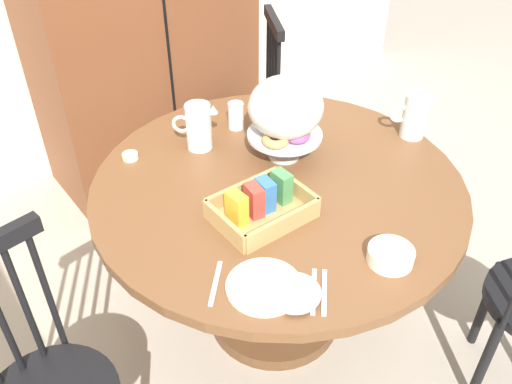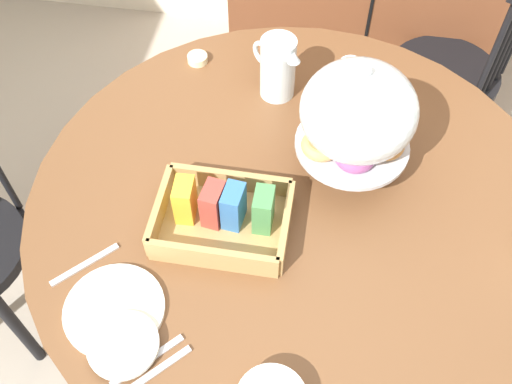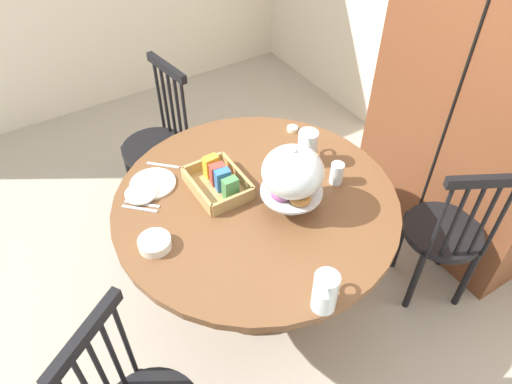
% 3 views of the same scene
% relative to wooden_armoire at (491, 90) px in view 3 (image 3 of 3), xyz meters
% --- Properties ---
extents(ground_plane, '(10.00, 10.00, 0.00)m').
position_rel_wooden_armoire_xyz_m(ground_plane, '(-0.09, -1.50, -0.98)').
color(ground_plane, '#A89E8E').
extents(wooden_armoire, '(1.18, 0.60, 1.96)m').
position_rel_wooden_armoire_xyz_m(wooden_armoire, '(0.00, 0.00, 0.00)').
color(wooden_armoire, brown).
rests_on(wooden_armoire, ground_plane).
extents(dining_table, '(1.33, 1.33, 0.74)m').
position_rel_wooden_armoire_xyz_m(dining_table, '(-0.17, -1.32, -0.43)').
color(dining_table, brown).
rests_on(dining_table, ground_plane).
extents(windsor_chair_near_window, '(0.45, 0.45, 0.97)m').
position_rel_wooden_armoire_xyz_m(windsor_chair_near_window, '(0.32, -0.48, -0.53)').
color(windsor_chair_near_window, black).
rests_on(windsor_chair_near_window, ground_plane).
extents(windsor_chair_by_cabinet, '(0.40, 0.40, 0.97)m').
position_rel_wooden_armoire_xyz_m(windsor_chair_by_cabinet, '(-1.13, -1.44, -0.53)').
color(windsor_chair_by_cabinet, black).
rests_on(windsor_chair_by_cabinet, ground_plane).
extents(pastry_stand_with_dome, '(0.28, 0.28, 0.34)m').
position_rel_wooden_armoire_xyz_m(pastry_stand_with_dome, '(-0.05, -1.21, -0.05)').
color(pastry_stand_with_dome, silver).
rests_on(pastry_stand_with_dome, dining_table).
extents(orange_juice_pitcher, '(0.16, 0.13, 0.18)m').
position_rel_wooden_armoire_xyz_m(orange_juice_pitcher, '(0.45, -1.40, -0.16)').
color(orange_juice_pitcher, silver).
rests_on(orange_juice_pitcher, dining_table).
extents(milk_pitcher, '(0.15, 0.13, 0.18)m').
position_rel_wooden_armoire_xyz_m(milk_pitcher, '(-0.27, -0.96, -0.16)').
color(milk_pitcher, silver).
rests_on(milk_pitcher, dining_table).
extents(cereal_basket, '(0.32, 0.24, 0.12)m').
position_rel_wooden_armoire_xyz_m(cereal_basket, '(-0.33, -1.43, -0.20)').
color(cereal_basket, tan).
rests_on(cereal_basket, dining_table).
extents(china_plate_large, '(0.22, 0.22, 0.01)m').
position_rel_wooden_armoire_xyz_m(china_plate_large, '(-0.52, -1.69, -0.24)').
color(china_plate_large, white).
rests_on(china_plate_large, dining_table).
extents(china_plate_small, '(0.15, 0.15, 0.01)m').
position_rel_wooden_armoire_xyz_m(china_plate_small, '(-0.47, -1.76, -0.23)').
color(china_plate_small, white).
rests_on(china_plate_small, china_plate_large).
extents(cereal_bowl, '(0.14, 0.14, 0.04)m').
position_rel_wooden_armoire_xyz_m(cereal_bowl, '(-0.15, -1.83, -0.22)').
color(cereal_bowl, white).
rests_on(cereal_bowl, dining_table).
extents(drinking_glass, '(0.06, 0.06, 0.11)m').
position_rel_wooden_armoire_xyz_m(drinking_glass, '(-0.07, -0.93, -0.19)').
color(drinking_glass, silver).
rests_on(drinking_glass, dining_table).
extents(butter_dish, '(0.06, 0.06, 0.02)m').
position_rel_wooden_armoire_xyz_m(butter_dish, '(-0.52, -0.87, -0.23)').
color(butter_dish, beige).
rests_on(butter_dish, dining_table).
extents(table_knife, '(0.13, 0.13, 0.01)m').
position_rel_wooden_armoire_xyz_m(table_knife, '(-0.42, -1.78, -0.24)').
color(table_knife, silver).
rests_on(table_knife, dining_table).
extents(dinner_fork, '(0.13, 0.13, 0.01)m').
position_rel_wooden_armoire_xyz_m(dinner_fork, '(-0.39, -1.80, -0.24)').
color(dinner_fork, silver).
rests_on(dinner_fork, dining_table).
extents(soup_spoon, '(0.13, 0.13, 0.01)m').
position_rel_wooden_armoire_xyz_m(soup_spoon, '(-0.62, -1.59, -0.24)').
color(soup_spoon, silver).
rests_on(soup_spoon, dining_table).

